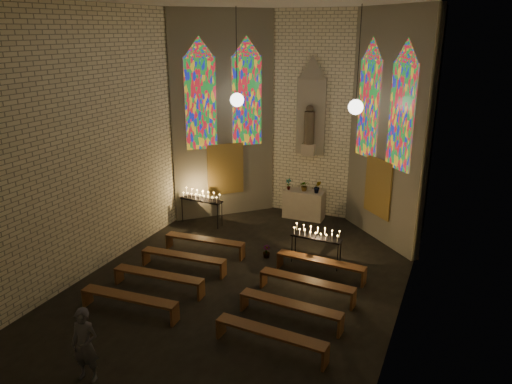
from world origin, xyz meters
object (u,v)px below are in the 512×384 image
altar (304,204)px  visitor (85,345)px  aisle_flower_pot (266,252)px  votive_stand_right (317,235)px  votive_stand_left (201,197)px

altar → visitor: (-1.09, -9.73, 0.25)m
aisle_flower_pot → visitor: (-1.11, -6.24, 0.56)m
votive_stand_right → votive_stand_left: bearing=164.7°
altar → votive_stand_left: votive_stand_left is taller
aisle_flower_pot → votive_stand_right: size_ratio=0.26×
aisle_flower_pot → votive_stand_right: 1.62m
aisle_flower_pot → votive_stand_right: votive_stand_right is taller
altar → aisle_flower_pot: altar is taller
altar → visitor: 9.79m
votive_stand_left → altar: bearing=36.2°
votive_stand_left → visitor: (1.91, -7.80, -0.20)m
altar → aisle_flower_pot: 3.50m
altar → visitor: bearing=-96.4°
altar → visitor: visitor is taller
visitor → aisle_flower_pot: bearing=69.6°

